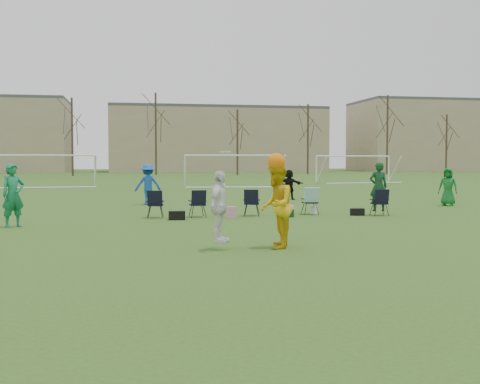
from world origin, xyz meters
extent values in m
plane|color=#2F5119|center=(0.00, 0.00, 0.00)|extent=(260.00, 260.00, 0.00)
imported|color=#147248|center=(-7.29, 5.98, 0.97)|extent=(0.84, 0.79, 1.93)
imported|color=#164CAA|center=(-2.98, 14.63, 0.92)|extent=(1.24, 0.77, 1.85)
imported|color=#126626|center=(10.11, 11.42, 0.85)|extent=(0.98, 0.95, 1.69)
imported|color=black|center=(4.27, 16.79, 0.77)|extent=(1.50, 0.94, 1.55)
imported|color=white|center=(-1.86, 0.28, 0.98)|extent=(0.79, 1.03, 1.63)
imported|color=gold|center=(-0.53, 0.29, 0.98)|extent=(1.00, 1.14, 1.96)
sphere|color=orange|center=(-0.53, 0.29, 1.99)|extent=(0.39, 0.39, 0.39)
cylinder|color=white|center=(-1.71, 0.32, 2.21)|extent=(0.27, 0.27, 0.03)
imported|color=#103C1E|center=(5.19, 7.68, 1.05)|extent=(0.73, 0.55, 1.81)
cube|color=black|center=(-2.26, 7.29, 0.15)|extent=(0.55, 0.31, 0.30)
cube|color=pink|center=(-0.33, 7.60, 0.20)|extent=(0.39, 0.29, 0.40)
cube|color=#0F3815|center=(1.69, 7.60, 0.14)|extent=(0.46, 0.29, 0.28)
cube|color=white|center=(2.09, 8.92, 0.16)|extent=(0.43, 0.32, 0.32)
cylinder|color=white|center=(3.04, 8.71, 0.15)|extent=(0.26, 0.26, 0.30)
cube|color=black|center=(4.39, 7.72, 0.13)|extent=(0.54, 0.35, 0.26)
cube|color=black|center=(-2.93, 8.23, 0.48)|extent=(0.67, 0.67, 0.96)
cube|color=black|center=(-1.45, 8.17, 0.48)|extent=(0.64, 0.64, 0.96)
cube|color=black|center=(0.55, 8.31, 0.48)|extent=(0.74, 0.74, 0.96)
cube|color=black|center=(2.82, 8.50, 0.48)|extent=(0.63, 0.63, 0.96)
cube|color=black|center=(5.19, 7.58, 0.48)|extent=(0.63, 0.63, 0.96)
cylinder|color=white|center=(-6.36, 34.32, 1.20)|extent=(0.12, 0.12, 2.40)
cylinder|color=white|center=(-10.00, 34.00, 2.40)|extent=(7.28, 0.76, 0.12)
cylinder|color=white|center=(0.36, 32.25, 1.20)|extent=(0.12, 0.12, 2.40)
cylinder|color=white|center=(7.64, 31.75, 1.20)|extent=(0.12, 0.12, 2.40)
cylinder|color=white|center=(4.00, 32.00, 2.40)|extent=(7.29, 0.63, 0.12)
cylinder|color=white|center=(12.39, 37.49, 1.20)|extent=(0.12, 0.12, 2.40)
cylinder|color=white|center=(19.61, 38.51, 1.20)|extent=(0.12, 0.12, 2.40)
cylinder|color=white|center=(16.00, 38.00, 2.40)|extent=(7.25, 1.13, 0.12)
cylinder|color=#382B21|center=(-11.00, 68.50, 5.10)|extent=(0.28, 0.28, 10.20)
cylinder|color=#382B21|center=(0.00, 71.50, 5.70)|extent=(0.28, 0.28, 11.40)
cylinder|color=#382B21|center=(11.00, 68.50, 4.50)|extent=(0.28, 0.28, 9.00)
cylinder|color=#382B21|center=(22.00, 71.50, 5.10)|extent=(0.28, 0.28, 10.20)
cylinder|color=#382B21|center=(33.00, 68.50, 5.70)|extent=(0.28, 0.28, 11.40)
cylinder|color=#382B21|center=(44.00, 71.50, 4.50)|extent=(0.28, 0.28, 9.00)
cube|color=tan|center=(12.00, 96.00, 5.50)|extent=(38.00, 16.00, 11.00)
cube|color=tan|center=(55.00, 96.00, 6.50)|extent=(30.00, 16.00, 13.00)
camera|label=1|loc=(-3.88, -13.08, 2.02)|focal=45.00mm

